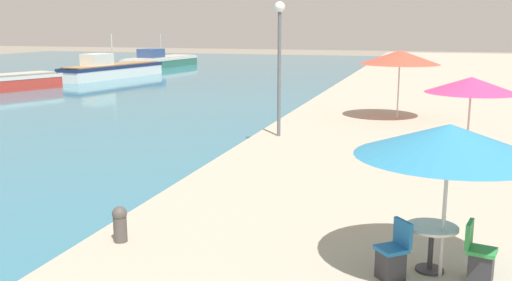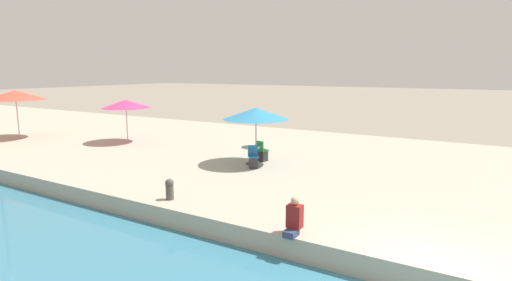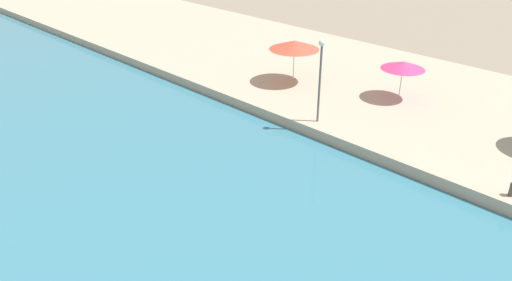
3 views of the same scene
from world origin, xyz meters
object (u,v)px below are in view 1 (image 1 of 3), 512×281
fishing_boat_distant (160,60)px  cafe_table (431,239)px  cafe_umbrella_pink (449,140)px  mooring_bollard (120,223)px  cafe_chair_left (392,258)px  cafe_umbrella_white (471,85)px  cafe_chair_right (479,260)px  lamppost (279,46)px  cafe_umbrella_striped (400,57)px  fishing_boat_far (112,69)px

fishing_boat_distant → cafe_table: size_ratio=13.32×
cafe_umbrella_pink → mooring_bollard: 5.73m
cafe_umbrella_pink → cafe_chair_left: 1.97m
cafe_umbrella_white → cafe_chair_right: cafe_umbrella_white is taller
fishing_boat_distant → cafe_umbrella_pink: bearing=-52.0°
cafe_table → cafe_chair_left: cafe_chair_left is taller
cafe_umbrella_white → cafe_chair_left: bearing=-99.7°
fishing_boat_distant → cafe_chair_right: fishing_boat_distant is taller
cafe_table → lamppost: size_ratio=0.18×
cafe_umbrella_pink → cafe_umbrella_striped: 15.25m
cafe_table → mooring_bollard: cafe_table is taller
cafe_umbrella_striped → cafe_chair_right: cafe_umbrella_striped is taller
cafe_umbrella_white → fishing_boat_far: bearing=137.0°
cafe_table → mooring_bollard: 5.30m
cafe_chair_right → lamppost: (-5.79, 10.18, 2.77)m
fishing_boat_distant → cafe_umbrella_pink: size_ratio=3.85×
cafe_umbrella_white → mooring_bollard: size_ratio=3.97×
cafe_umbrella_pink → cafe_chair_right: size_ratio=3.04×
cafe_umbrella_pink → cafe_umbrella_striped: (-1.51, 15.17, 0.37)m
cafe_chair_left → mooring_bollard: (-4.73, 0.14, 0.02)m
cafe_table → cafe_chair_right: size_ratio=0.88×
cafe_umbrella_pink → cafe_chair_left: cafe_umbrella_pink is taller
fishing_boat_distant → fishing_boat_far: bearing=-75.3°
cafe_umbrella_striped → mooring_bollard: (-3.93, -15.32, -2.16)m
fishing_boat_distant → cafe_umbrella_striped: 40.32m
cafe_chair_right → cafe_umbrella_striped: bearing=-159.8°
fishing_boat_distant → cafe_umbrella_striped: size_ratio=3.32×
cafe_umbrella_striped → cafe_chair_right: size_ratio=3.53×
cafe_umbrella_pink → cafe_chair_right: (0.55, 0.01, -1.81)m
cafe_umbrella_white → cafe_umbrella_striped: (-2.35, 6.43, 0.40)m
cafe_chair_left → fishing_boat_distant: bearing=-9.8°
cafe_umbrella_pink → lamppost: size_ratio=0.61×
cafe_umbrella_striped → cafe_table: bearing=-84.8°
cafe_table → cafe_umbrella_pink: bearing=-46.2°
cafe_umbrella_pink → cafe_umbrella_striped: size_ratio=0.86×
cafe_chair_left → cafe_chair_right: (1.26, 0.31, 0.00)m
cafe_table → fishing_boat_far: bearing=127.5°
cafe_umbrella_striped → cafe_chair_left: bearing=-87.0°
cafe_chair_right → mooring_bollard: cafe_chair_right is taller
cafe_chair_left → fishing_boat_far: bearing=-3.3°
cafe_table → mooring_bollard: (-5.28, -0.32, -0.18)m
mooring_bollard → lamppost: (0.20, 10.35, 2.74)m
cafe_chair_left → lamppost: (-4.53, 10.49, 2.77)m
cafe_umbrella_pink → fishing_boat_far: bearing=127.5°
lamppost → cafe_table: bearing=-63.1°
cafe_table → cafe_chair_left: bearing=-140.2°
fishing_boat_distant → cafe_chair_left: fishing_boat_distant is taller
cafe_umbrella_striped → cafe_chair_left: size_ratio=3.53×
fishing_boat_far → cafe_chair_left: bearing=-43.1°
cafe_umbrella_striped → cafe_chair_left: (0.80, -15.47, -2.18)m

